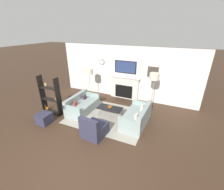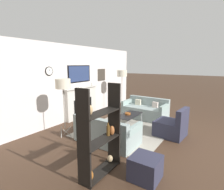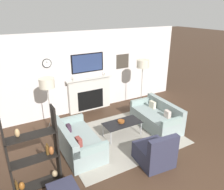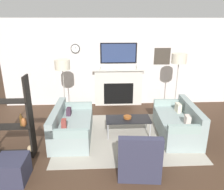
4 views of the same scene
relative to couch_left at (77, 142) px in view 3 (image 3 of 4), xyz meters
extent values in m
cube|color=silver|center=(1.27, 2.18, 1.08)|extent=(7.25, 0.07, 2.70)
cube|color=beige|center=(1.27, 2.07, 0.30)|extent=(1.51, 0.16, 1.14)
cube|color=black|center=(1.27, 1.98, 0.14)|extent=(0.94, 0.01, 0.68)
cube|color=beige|center=(1.27, 2.05, 0.89)|extent=(1.63, 0.22, 0.04)
cylinder|color=#B2AD9E|center=(0.70, 2.02, 0.96)|extent=(0.04, 0.04, 0.10)
cylinder|color=white|center=(0.70, 2.02, 1.06)|extent=(0.03, 0.03, 0.09)
cylinder|color=#B2AD9E|center=(1.84, 2.02, 0.96)|extent=(0.04, 0.04, 0.10)
cylinder|color=white|center=(1.84, 2.02, 1.06)|extent=(0.03, 0.03, 0.09)
cube|color=black|center=(1.27, 2.14, 1.41)|extent=(1.13, 0.04, 0.62)
cube|color=navy|center=(1.27, 2.12, 1.41)|extent=(1.05, 0.01, 0.56)
cylinder|color=black|center=(-0.05, 2.13, 1.55)|extent=(0.27, 0.02, 0.27)
cylinder|color=silver|center=(-0.05, 2.12, 1.55)|extent=(0.23, 0.00, 0.23)
cube|color=black|center=(-0.05, 2.12, 1.58)|extent=(0.01, 0.00, 0.06)
cube|color=#3C342C|center=(2.64, 2.14, 1.30)|extent=(0.51, 0.02, 0.51)
cube|color=#9D978A|center=(1.27, 0.00, -0.26)|extent=(3.16, 2.42, 0.01)
cube|color=#8A9B99|center=(0.04, 0.00, -0.06)|extent=(0.86, 1.63, 0.41)
cube|color=#8A9B99|center=(-0.30, 0.00, 0.30)|extent=(0.17, 1.62, 0.31)
cube|color=#879B96|center=(0.05, 0.76, 0.24)|extent=(0.85, 0.11, 0.18)
cube|color=#869D99|center=(0.04, -0.76, 0.24)|extent=(0.85, 0.11, 0.18)
cube|color=#3C2636|center=(-0.08, 0.36, 0.24)|extent=(0.11, 0.19, 0.18)
cube|color=brown|center=(-0.09, -0.35, 0.25)|extent=(0.12, 0.20, 0.20)
cube|color=#8A9B99|center=(2.50, 0.00, -0.04)|extent=(0.89, 1.65, 0.45)
cube|color=#8A9B99|center=(2.83, -0.02, 0.34)|extent=(0.24, 1.62, 0.31)
cube|color=#869D97|center=(2.46, -0.76, 0.27)|extent=(0.82, 0.14, 0.18)
cube|color=#8AA09A|center=(2.53, 0.76, 0.27)|extent=(0.82, 0.14, 0.18)
cube|color=beige|center=(2.60, -0.36, 0.29)|extent=(0.12, 0.21, 0.20)
cube|color=beige|center=(2.64, 0.35, 0.29)|extent=(0.11, 0.22, 0.22)
cube|color=#2C2D41|center=(1.38, -1.26, -0.05)|extent=(0.80, 0.85, 0.43)
cube|color=#2C2D41|center=(1.35, -1.58, 0.37)|extent=(0.74, 0.21, 0.41)
cube|color=black|center=(1.35, 0.06, 0.14)|extent=(1.05, 0.52, 0.02)
cylinder|color=#B7B7BC|center=(0.86, -0.17, -0.07)|extent=(0.02, 0.02, 0.40)
cylinder|color=#B7B7BC|center=(1.84, -0.17, -0.07)|extent=(0.02, 0.02, 0.40)
cylinder|color=#B7B7BC|center=(0.86, 0.28, -0.07)|extent=(0.02, 0.02, 0.40)
cylinder|color=#B7B7BC|center=(1.84, 0.28, -0.07)|extent=(0.02, 0.02, 0.40)
cylinder|color=brown|center=(1.34, 0.10, 0.17)|extent=(0.18, 0.18, 0.05)
torus|color=brown|center=(1.34, 0.10, 0.20)|extent=(0.20, 0.20, 0.02)
cylinder|color=#9E998E|center=(-0.21, 1.25, -0.14)|extent=(0.09, 0.23, 0.26)
cylinder|color=#9E998E|center=(-0.39, 1.29, -0.14)|extent=(0.17, 0.19, 0.26)
cylinder|color=#9E998E|center=(-0.34, 1.11, -0.14)|extent=(0.23, 0.07, 0.26)
cylinder|color=#9E998E|center=(-0.31, 1.22, 0.55)|extent=(0.02, 0.02, 1.13)
cylinder|color=beige|center=(-0.31, 1.22, 1.24)|extent=(0.41, 0.41, 0.26)
cylinder|color=#9E998E|center=(2.96, 1.25, -0.13)|extent=(0.09, 0.23, 0.29)
cylinder|color=#9E998E|center=(2.77, 1.29, -0.13)|extent=(0.17, 0.19, 0.29)
cylinder|color=#9E998E|center=(2.83, 1.11, -0.13)|extent=(0.23, 0.07, 0.29)
cylinder|color=#9E998E|center=(2.85, 1.22, 0.63)|extent=(0.02, 0.02, 1.24)
cylinder|color=beige|center=(2.85, 1.22, 1.38)|extent=(0.41, 0.41, 0.26)
cube|color=black|center=(-1.56, -0.67, 0.57)|extent=(0.04, 0.28, 1.67)
cube|color=black|center=(-0.67, -0.67, 0.57)|extent=(0.04, 0.28, 1.67)
cube|color=black|center=(-1.11, -0.67, -0.24)|extent=(0.94, 0.28, 0.02)
cube|color=black|center=(-1.11, -0.67, 0.38)|extent=(0.94, 0.28, 0.01)
cube|color=black|center=(-1.11, -0.67, 0.91)|extent=(0.94, 0.28, 0.02)
cylinder|color=brown|center=(-1.51, -0.69, -0.12)|extent=(0.05, 0.05, 0.23)
cylinder|color=brown|center=(-1.51, -0.69, 0.03)|extent=(0.02, 0.02, 0.06)
ellipsoid|color=tan|center=(-1.33, -0.62, 1.00)|extent=(0.09, 0.09, 0.17)
ellipsoid|color=tan|center=(-0.76, -0.64, -0.16)|extent=(0.12, 0.12, 0.15)
cylinder|color=brown|center=(-0.85, -0.66, 0.49)|extent=(0.07, 0.07, 0.21)
cylinder|color=brown|center=(-0.85, -0.66, 0.62)|extent=(0.03, 0.03, 0.05)
ellipsoid|color=#92521D|center=(-1.43, -0.68, -0.14)|extent=(0.11, 0.11, 0.18)
ellipsoid|color=#9C5529|center=(-0.79, -0.70, 0.48)|extent=(0.10, 0.10, 0.19)
camera|label=1|loc=(3.66, -4.91, 3.21)|focal=24.00mm
camera|label=2|loc=(-3.49, -2.51, 1.77)|focal=28.00mm
camera|label=3|loc=(-1.51, -4.42, 3.11)|focal=35.00mm
camera|label=4|loc=(0.74, -4.62, 2.35)|focal=35.00mm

